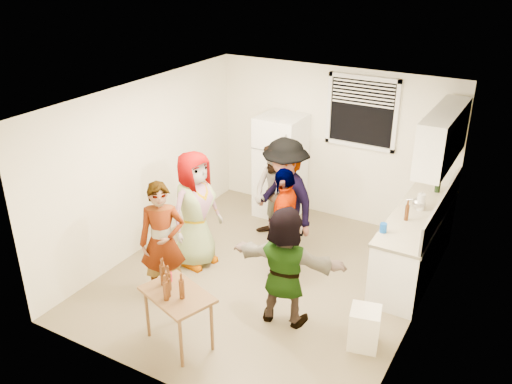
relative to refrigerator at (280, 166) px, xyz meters
The scene contains 23 objects.
room 2.20m from the refrigerator, 68.25° to the right, with size 4.00×4.50×2.50m, color white, non-canonical shape.
window 1.60m from the refrigerator, 15.38° to the left, with size 1.12×0.10×1.06m, color white, non-canonical shape.
refrigerator is the anchor object (origin of this frame).
counter_lower 2.59m from the refrigerator, 16.59° to the right, with size 0.60×2.20×0.86m, color white.
countertop 2.56m from the refrigerator, 16.59° to the right, with size 0.64×2.22×0.04m, color beige.
backsplash 2.84m from the refrigerator, 14.94° to the right, with size 0.03×2.20×0.36m, color beige.
upper_cabinets 2.85m from the refrigerator, 11.61° to the right, with size 0.34×1.60×0.70m, color white.
kettle 2.47m from the refrigerator, 13.39° to the right, with size 0.23×0.19×0.19m, color silver, non-canonical shape.
paper_towel 2.50m from the refrigerator, 13.74° to the right, with size 0.11×0.11×0.23m, color white.
wine_bottle 2.50m from the refrigerator, ahead, with size 0.08×0.08×0.31m, color black.
beer_bottle_counter 2.55m from the refrigerator, 22.88° to the right, with size 0.06×0.06×0.21m, color #47230C.
blue_cup 2.63m from the refrigerator, 33.65° to the right, with size 0.09×0.09×0.12m, color blue.
picture_frame 2.68m from the refrigerator, ahead, with size 0.02×0.17×0.15m, color #F7C457.
trash_bin 3.54m from the refrigerator, 46.84° to the right, with size 0.33×0.33×0.49m, color white.
serving_table 3.67m from the refrigerator, 81.26° to the right, with size 0.80×0.54×0.68m, color brown, non-canonical shape.
beer_bottle_table 3.49m from the refrigerator, 84.86° to the right, with size 0.07×0.07×0.25m, color #47230C.
red_cup 3.41m from the refrigerator, 84.61° to the right, with size 0.08×0.08×0.11m, color #B4071A.
guest_grey 2.20m from the refrigerator, 98.03° to the right, with size 0.83×1.69×0.54m, color #9C9C9C.
guest_stripe 2.99m from the refrigerator, 93.62° to the right, with size 0.58×1.58×0.38m, color #141933.
guest_back_left 1.28m from the refrigerator, 67.16° to the right, with size 0.75×1.55×0.59m, color brown.
guest_back_right 1.60m from the refrigerator, 60.03° to the right, with size 1.15×1.79×0.66m, color #3E3F44.
guest_black 2.13m from the refrigerator, 61.26° to the right, with size 0.94×1.60×0.39m, color black.
guest_orange 3.04m from the refrigerator, 61.68° to the right, with size 1.40×1.51×0.45m, color #CA693E.
Camera 1 is at (3.00, -5.53, 4.16)m, focal length 38.00 mm.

